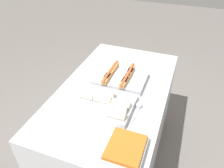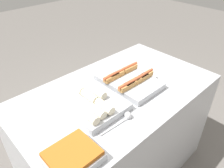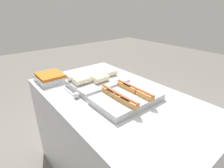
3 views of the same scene
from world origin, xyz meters
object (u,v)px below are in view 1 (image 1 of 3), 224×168
at_px(tray_hotdogs, 119,78).
at_px(serving_spoon_near, 138,107).
at_px(tray_side_front, 125,150).
at_px(tray_wraps, 104,104).

xyz_separation_m(tray_hotdogs, serving_spoon_near, (-0.30, -0.25, -0.02)).
height_order(tray_side_front, serving_spoon_near, tray_side_front).
height_order(tray_hotdogs, serving_spoon_near, tray_hotdogs).
bearing_deg(tray_side_front, tray_hotdogs, 21.66).
bearing_deg(tray_hotdogs, tray_wraps, -178.73).
height_order(tray_wraps, serving_spoon_near, tray_wraps).
xyz_separation_m(tray_hotdogs, tray_wraps, (-0.37, -0.01, 0.00)).
bearing_deg(tray_wraps, serving_spoon_near, -73.50).
distance_m(tray_side_front, serving_spoon_near, 0.41).
distance_m(tray_wraps, serving_spoon_near, 0.26).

